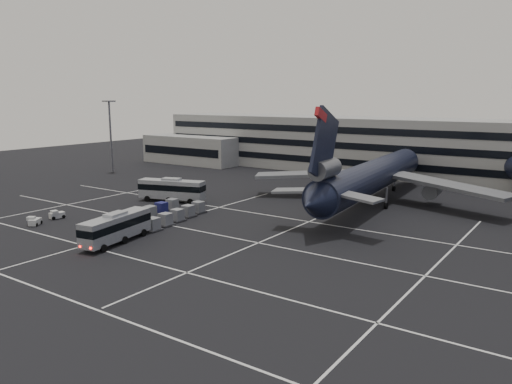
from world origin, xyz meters
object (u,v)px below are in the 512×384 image
bus_far (172,189)px  bus_near (116,226)px  uld_cluster (163,214)px  tug_a (56,215)px  trijet_main (372,176)px

bus_far → bus_near: bearing=-168.9°
uld_cluster → tug_a: bearing=-147.2°
bus_far → tug_a: 21.08m
bus_near → tug_a: 18.92m
trijet_main → bus_near: (-18.90, -41.57, -3.01)m
trijet_main → tug_a: 53.66m
trijet_main → bus_near: bearing=-119.2°
bus_near → tug_a: bearing=159.5°
uld_cluster → bus_far: bearing=128.6°
bus_near → bus_far: (-12.70, 23.58, 0.18)m
uld_cluster → trijet_main: bearing=51.5°
bus_near → uld_cluster: (-4.05, 12.74, -1.30)m
trijet_main → bus_far: size_ratio=4.50×
bus_near → tug_a: bus_near is taller
trijet_main → bus_far: (-31.59, -17.99, -2.83)m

